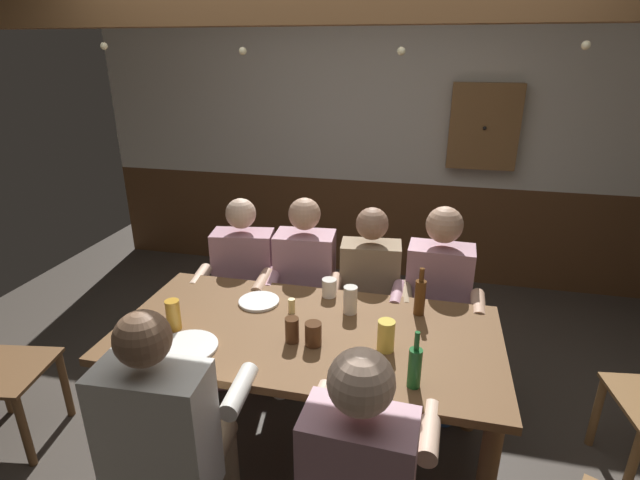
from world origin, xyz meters
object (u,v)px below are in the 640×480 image
at_px(table_candle, 292,306).
at_px(pint_glass_1, 313,334).
at_px(pint_glass_0, 292,330).
at_px(pint_glass_5, 329,288).
at_px(person_3, 437,297).
at_px(bottle_1, 415,366).
at_px(wall_dart_cabinet, 484,127).
at_px(person_4, 168,431).
at_px(plate_0, 188,347).
at_px(bottle_0, 420,296).
at_px(person_5, 361,469).
at_px(pint_glass_4, 386,336).
at_px(person_1, 303,283).
at_px(person_2, 369,295).
at_px(pint_glass_2, 350,300).
at_px(person_0, 242,280).
at_px(plate_1, 259,301).
at_px(pint_glass_3, 173,315).
at_px(dining_table, 307,348).

relative_size(table_candle, pint_glass_1, 0.70).
bearing_deg(pint_glass_0, pint_glass_5, 81.26).
bearing_deg(person_3, pint_glass_5, 29.50).
distance_m(bottle_1, wall_dart_cabinet, 2.71).
height_order(person_4, bottle_1, person_4).
height_order(plate_0, bottle_0, bottle_0).
bearing_deg(wall_dart_cabinet, person_5, -100.40).
xyz_separation_m(bottle_1, pint_glass_4, (-0.14, 0.23, -0.02)).
xyz_separation_m(person_1, person_2, (0.43, -0.01, -0.02)).
distance_m(pint_glass_1, pint_glass_4, 0.34).
relative_size(person_1, table_candle, 15.16).
bearing_deg(plate_0, person_1, 73.06).
bearing_deg(pint_glass_2, person_0, 150.00).
bearing_deg(pint_glass_0, person_4, -119.82).
bearing_deg(person_5, plate_0, 157.56).
xyz_separation_m(person_5, pint_glass_0, (-0.42, 0.58, 0.16)).
xyz_separation_m(table_candle, pint_glass_5, (0.15, 0.23, 0.01)).
distance_m(person_1, plate_1, 0.50).
bearing_deg(pint_glass_5, person_0, 154.86).
xyz_separation_m(person_2, pint_glass_5, (-0.19, -0.30, 0.17)).
bearing_deg(pint_glass_4, table_candle, 156.19).
bearing_deg(person_2, person_1, -7.53).
relative_size(person_5, bottle_1, 4.69).
relative_size(person_1, pint_glass_3, 7.76).
bearing_deg(bottle_0, pint_glass_1, -139.32).
xyz_separation_m(plate_0, bottle_1, (1.04, -0.04, 0.09)).
xyz_separation_m(plate_0, pint_glass_2, (0.68, 0.50, 0.07)).
relative_size(plate_1, pint_glass_1, 1.94).
bearing_deg(dining_table, pint_glass_4, -11.05).
relative_size(person_2, bottle_1, 4.58).
relative_size(person_3, bottle_0, 4.64).
height_order(person_4, plate_0, person_4).
height_order(plate_0, plate_1, same).
relative_size(bottle_1, pint_glass_2, 1.73).
bearing_deg(pint_glass_4, bottle_1, -59.09).
bearing_deg(pint_glass_5, bottle_1, -53.81).
xyz_separation_m(plate_0, wall_dart_cabinet, (1.43, 2.58, 0.69)).
distance_m(person_0, plate_1, 0.57).
bearing_deg(bottle_0, person_3, 75.63).
distance_m(person_4, pint_glass_5, 1.16).
distance_m(dining_table, bottle_1, 0.65).
height_order(person_5, plate_0, person_5).
distance_m(person_2, pint_glass_5, 0.39).
bearing_deg(bottle_0, table_candle, -167.82).
bearing_deg(dining_table, pint_glass_0, -112.35).
distance_m(pint_glass_4, wall_dart_cabinet, 2.52).
relative_size(person_3, pint_glass_3, 7.79).
bearing_deg(person_4, bottle_0, 44.05).
xyz_separation_m(person_5, table_candle, (-0.50, 0.84, 0.14)).
relative_size(pint_glass_0, pint_glass_4, 0.83).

